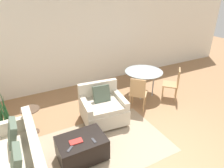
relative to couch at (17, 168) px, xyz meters
name	(u,v)px	position (x,y,z in m)	size (l,w,h in m)	color
ground_plane	(171,163)	(2.45, -0.86, -0.31)	(20.00, 20.00, 0.00)	#936B47
wall_back	(87,42)	(2.45, 3.07, 1.06)	(12.00, 0.06, 2.75)	white
area_rug	(100,146)	(1.51, 0.14, -0.31)	(2.69, 1.73, 0.01)	gray
couch	(17,168)	(0.00, 0.00, 0.00)	(0.88, 1.74, 0.93)	beige
armchair	(103,108)	(1.94, 0.91, 0.03)	(1.05, 0.99, 0.88)	beige
ottoman	(82,148)	(1.08, 0.01, -0.07)	(0.86, 0.59, 0.46)	black
book_stack	(76,142)	(0.97, -0.03, 0.16)	(0.23, 0.14, 0.02)	#B72D28
tv_remote_primary	(94,140)	(1.26, -0.14, 0.15)	(0.05, 0.14, 0.01)	#333338
tv_remote_secondary	(70,149)	(0.83, -0.14, 0.15)	(0.14, 0.13, 0.01)	#333338
potted_plant	(7,126)	(-0.08, 1.31, -0.03)	(0.37, 0.37, 1.21)	maroon
side_table	(31,116)	(0.41, 1.22, 0.10)	(0.39, 0.39, 0.60)	#4C3828
dining_table	(144,74)	(3.53, 1.51, 0.34)	(1.07, 1.07, 0.74)	#99A8AD
dining_chair_near_left	(138,92)	(2.93, 0.91, 0.20)	(0.59, 0.59, 0.90)	tan
dining_chair_near_right	(174,82)	(4.13, 0.91, 0.20)	(0.59, 0.59, 0.90)	tan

